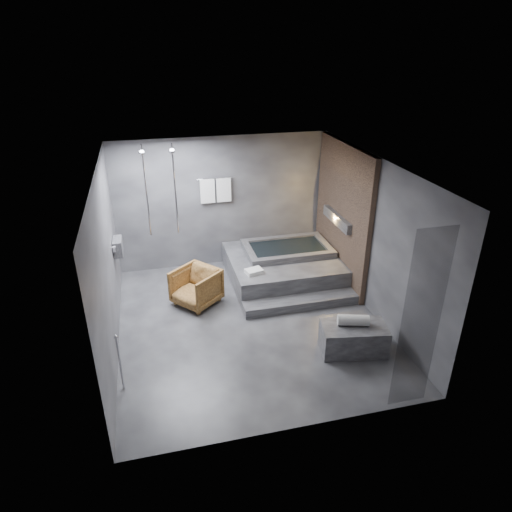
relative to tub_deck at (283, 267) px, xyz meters
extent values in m
plane|color=#2A2A2C|center=(-1.05, -1.45, -0.25)|extent=(5.00, 5.00, 0.00)
cube|color=#464648|center=(-1.05, -1.45, 2.55)|extent=(4.50, 5.00, 0.04)
cube|color=#333338|center=(-1.05, 1.05, 1.15)|extent=(4.50, 0.04, 2.80)
cube|color=#333338|center=(-1.05, -3.95, 1.15)|extent=(4.50, 0.04, 2.80)
cube|color=#333338|center=(-3.30, -1.45, 1.15)|extent=(0.04, 5.00, 2.80)
cube|color=#333338|center=(1.20, -1.45, 1.15)|extent=(0.04, 5.00, 2.80)
cube|color=#85664E|center=(1.14, -0.20, 1.15)|extent=(0.10, 2.40, 2.78)
cube|color=#FF9938|center=(1.06, -0.20, 1.05)|extent=(0.14, 1.20, 0.20)
cube|color=slate|center=(-3.21, -0.05, 0.85)|extent=(0.16, 0.42, 0.30)
imported|color=beige|center=(-3.20, -0.15, 0.80)|extent=(0.08, 0.08, 0.21)
imported|color=beige|center=(-3.20, 0.05, 0.78)|extent=(0.07, 0.07, 0.15)
cylinder|color=silver|center=(-2.05, 0.60, 1.65)|extent=(0.04, 0.04, 1.80)
cylinder|color=silver|center=(-2.60, 0.60, 1.65)|extent=(0.04, 0.04, 1.80)
cylinder|color=silver|center=(-1.20, 0.99, 1.70)|extent=(0.75, 0.02, 0.02)
cube|color=white|center=(-1.37, 0.97, 1.45)|extent=(0.30, 0.06, 0.50)
cube|color=white|center=(-1.03, 0.97, 1.45)|extent=(0.30, 0.06, 0.50)
cylinder|color=silver|center=(-3.20, -2.65, 0.20)|extent=(0.04, 0.04, 0.90)
cube|color=black|center=(0.60, -3.90, 1.10)|extent=(0.55, 0.01, 2.60)
cube|color=#2E2F31|center=(0.00, 0.00, 0.00)|extent=(2.20, 2.00, 0.50)
cube|color=#2E2F31|center=(0.00, -1.18, -0.16)|extent=(2.20, 0.36, 0.18)
cube|color=#323235|center=(0.39, -2.62, -0.02)|extent=(1.11, 0.74, 0.46)
imported|color=#4C2E13|center=(-1.88, -0.57, 0.10)|extent=(1.07, 1.07, 0.70)
cylinder|color=silver|center=(0.37, -2.57, 0.30)|extent=(0.52, 0.31, 0.18)
cube|color=white|center=(-0.76, -0.58, 0.29)|extent=(0.36, 0.30, 0.08)
camera|label=1|loc=(-2.56, -8.06, 4.37)|focal=32.00mm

